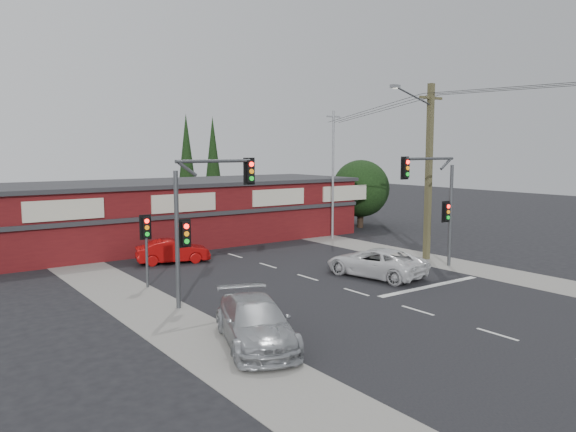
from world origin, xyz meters
TOP-DOWN VIEW (x-y plane):
  - ground at (0.00, 0.00)m, footprint 120.00×120.00m
  - road_strip at (0.00, 5.00)m, footprint 14.00×70.00m
  - verge_left at (-8.50, 5.00)m, footprint 3.00×70.00m
  - verge_right at (8.50, 5.00)m, footprint 3.00×70.00m
  - stop_line at (3.50, -1.50)m, footprint 6.50×0.35m
  - white_suv at (2.91, 1.48)m, footprint 3.32×5.54m
  - silver_suv at (-7.26, -3.35)m, footprint 3.72×5.52m
  - red_sedan at (-3.88, 10.57)m, footprint 4.25×2.43m
  - lane_dashes at (0.00, 5.04)m, footprint 0.12×47.67m
  - shop_building at (-0.99, 16.99)m, footprint 27.30×8.40m
  - tree_cluster at (14.69, 15.44)m, footprint 5.90×5.10m
  - conifer_near at (3.50, 24.00)m, footprint 1.80×1.80m
  - conifer_far at (7.00, 26.00)m, footprint 1.80×1.80m
  - traffic_mast_left at (-6.43, 2.00)m, footprint 3.77×0.27m
  - traffic_mast_right at (6.86, 1.00)m, footprint 3.96×0.27m
  - pedestal_signal at (-7.20, 6.01)m, footprint 0.55×0.27m
  - utility_pole at (8.36, 2.99)m, footprint 4.38×0.59m
  - steel_pole at (9.00, 12.00)m, footprint 1.20×0.16m
  - power_lines at (8.47, -2.47)m, footprint 2.01×29.00m

SIDE VIEW (x-z plane):
  - ground at x=0.00m, z-range 0.00..0.00m
  - road_strip at x=0.00m, z-range 0.00..0.01m
  - verge_left at x=-8.50m, z-range 0.00..0.02m
  - verge_right at x=8.50m, z-range 0.00..0.02m
  - lane_dashes at x=0.00m, z-range 0.01..0.02m
  - stop_line at x=3.50m, z-range 0.01..0.02m
  - red_sedan at x=-3.88m, z-range 0.00..1.33m
  - white_suv at x=2.91m, z-range 0.00..1.44m
  - silver_suv at x=-7.26m, z-range 0.00..1.49m
  - shop_building at x=-0.99m, z-range 0.02..4.25m
  - pedestal_signal at x=-7.20m, z-range 0.72..4.09m
  - tree_cluster at x=14.69m, z-range 0.15..5.65m
  - traffic_mast_left at x=-6.43m, z-range 0.94..6.92m
  - traffic_mast_right at x=6.86m, z-range 0.96..6.93m
  - steel_pole at x=9.00m, z-range 0.20..9.20m
  - utility_pole at x=8.36m, z-range 0.40..10.40m
  - conifer_near at x=3.50m, z-range 0.85..10.10m
  - conifer_far at x=7.00m, z-range 0.85..10.10m
  - power_lines at x=8.47m, z-range 8.43..9.65m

